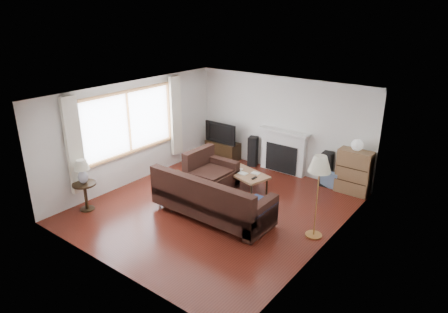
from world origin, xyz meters
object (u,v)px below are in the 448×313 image
Objects in this scene: floor_lamp at (317,197)px; side_table at (86,196)px; bookshelf at (354,172)px; tv_stand at (223,150)px; sectional_sofa at (212,197)px; coffee_table at (245,181)px.

side_table is at bearing -155.32° from floor_lamp.
bookshelf reaches higher than side_table.
tv_stand is 4.57m from floor_lamp.
sectional_sofa is 2.14m from floor_lamp.
tv_stand is 1.58× the size of side_table.
bookshelf is (3.81, 0.03, 0.28)m from tv_stand.
sectional_sofa reaches higher than coffee_table.
sectional_sofa is 1.50m from coffee_table.
floor_lamp is (2.02, 0.59, 0.37)m from sectional_sofa.
side_table is at bearing -95.74° from tv_stand.
coffee_table is at bearing -145.96° from bookshelf.
sectional_sofa reaches higher than side_table.
tv_stand is at bearing 123.84° from sectional_sofa.
sectional_sofa is at bearing -56.16° from tv_stand.
floor_lamp reaches higher than bookshelf.
coffee_table is at bearing 53.32° from side_table.
coffee_table is at bearing 97.56° from sectional_sofa.
tv_stand is 3.44m from sectional_sofa.
tv_stand is 0.94× the size of bookshelf.
floor_lamp reaches higher than side_table.
sectional_sofa is at bearing 31.06° from side_table.
coffee_table is 2.46m from floor_lamp.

